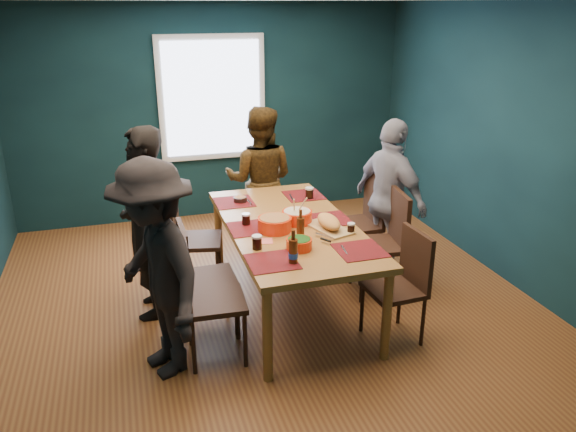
# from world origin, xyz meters

# --- Properties ---
(room) EXTENTS (5.01, 5.01, 2.71)m
(room) POSITION_xyz_m (0.00, 0.27, 1.37)
(room) COLOR brown
(room) RESTS_ON ground
(dining_table) EXTENTS (1.10, 2.19, 0.83)m
(dining_table) POSITION_xyz_m (0.22, -0.19, 0.75)
(dining_table) COLOR #A87632
(dining_table) RESTS_ON floor
(chair_left_far) EXTENTS (0.55, 0.55, 1.02)m
(chair_left_far) POSITION_xyz_m (-0.63, 0.48, 0.60)
(chair_left_far) COLOR #311C10
(chair_left_far) RESTS_ON floor
(chair_left_mid) EXTENTS (0.45, 0.45, 0.98)m
(chair_left_mid) POSITION_xyz_m (-0.65, -0.34, 0.57)
(chair_left_mid) COLOR #311C10
(chair_left_mid) RESTS_ON floor
(chair_left_near) EXTENTS (0.49, 0.49, 1.02)m
(chair_left_near) POSITION_xyz_m (-0.67, -0.77, 0.59)
(chair_left_near) COLOR #311C10
(chair_left_near) RESTS_ON floor
(chair_right_far) EXTENTS (0.47, 0.47, 1.03)m
(chair_right_far) POSITION_xyz_m (1.20, 0.38, 0.60)
(chair_right_far) COLOR #311C10
(chair_right_far) RESTS_ON floor
(chair_right_mid) EXTENTS (0.52, 0.52, 1.02)m
(chair_right_mid) POSITION_xyz_m (1.20, -0.16, 0.59)
(chair_right_mid) COLOR #311C10
(chair_right_mid) RESTS_ON floor
(chair_right_near) EXTENTS (0.46, 0.46, 0.95)m
(chair_right_near) POSITION_xyz_m (0.97, -0.94, 0.55)
(chair_right_near) COLOR #311C10
(chair_right_near) RESTS_ON floor
(person_far_left) EXTENTS (0.48, 0.67, 1.73)m
(person_far_left) POSITION_xyz_m (-1.02, 0.10, 0.86)
(person_far_left) COLOR black
(person_far_left) RESTS_ON floor
(person_back) EXTENTS (0.98, 0.88, 1.65)m
(person_back) POSITION_xyz_m (0.29, 1.20, 0.82)
(person_back) COLOR black
(person_back) RESTS_ON floor
(person_right) EXTENTS (0.64, 1.03, 1.64)m
(person_right) POSITION_xyz_m (1.39, 0.19, 0.82)
(person_right) COLOR white
(person_right) RESTS_ON floor
(person_near_left) EXTENTS (0.95, 1.23, 1.69)m
(person_near_left) POSITION_xyz_m (-1.00, -0.81, 0.84)
(person_near_left) COLOR black
(person_near_left) RESTS_ON floor
(bowl_salad) EXTENTS (0.29, 0.29, 0.12)m
(bowl_salad) POSITION_xyz_m (0.04, -0.30, 0.90)
(bowl_salad) COLOR red
(bowl_salad) RESTS_ON dining_table
(bowl_dumpling) EXTENTS (0.27, 0.27, 0.25)m
(bowl_dumpling) POSITION_xyz_m (0.29, -0.17, 0.89)
(bowl_dumpling) COLOR red
(bowl_dumpling) RESTS_ON dining_table
(bowl_herbs) EXTENTS (0.21, 0.21, 0.09)m
(bowl_herbs) POSITION_xyz_m (0.12, -0.73, 0.88)
(bowl_herbs) COLOR red
(bowl_herbs) RESTS_ON dining_table
(cutting_board) EXTENTS (0.35, 0.58, 0.12)m
(cutting_board) POSITION_xyz_m (0.50, -0.40, 0.89)
(cutting_board) COLOR tan
(cutting_board) RESTS_ON dining_table
(small_bowl) EXTENTS (0.13, 0.13, 0.06)m
(small_bowl) POSITION_xyz_m (-0.09, 0.52, 0.86)
(small_bowl) COLOR black
(small_bowl) RESTS_ON dining_table
(beer_bottle_a) EXTENTS (0.07, 0.07, 0.27)m
(beer_bottle_a) POSITION_xyz_m (0.00, -0.96, 0.93)
(beer_bottle_a) COLOR #461F0C
(beer_bottle_a) RESTS_ON dining_table
(beer_bottle_b) EXTENTS (0.07, 0.07, 0.25)m
(beer_bottle_b) POSITION_xyz_m (0.20, -0.53, 0.93)
(beer_bottle_b) COLOR #461F0C
(beer_bottle_b) RESTS_ON dining_table
(cola_glass_a) EXTENTS (0.08, 0.08, 0.11)m
(cola_glass_a) POSITION_xyz_m (-0.20, -0.63, 0.89)
(cola_glass_a) COLOR black
(cola_glass_a) RESTS_ON dining_table
(cola_glass_b) EXTENTS (0.07, 0.07, 0.09)m
(cola_glass_b) POSITION_xyz_m (0.65, -0.54, 0.88)
(cola_glass_b) COLOR black
(cola_glass_b) RESTS_ON dining_table
(cola_glass_c) EXTENTS (0.08, 0.08, 0.12)m
(cola_glass_c) POSITION_xyz_m (0.60, 0.42, 0.90)
(cola_glass_c) COLOR black
(cola_glass_c) RESTS_ON dining_table
(cola_glass_d) EXTENTS (0.08, 0.08, 0.11)m
(cola_glass_d) POSITION_xyz_m (-0.17, -0.10, 0.89)
(cola_glass_d) COLOR black
(cola_glass_d) RESTS_ON dining_table
(napkin_a) EXTENTS (0.13, 0.13, 0.00)m
(napkin_a) POSITION_xyz_m (0.62, -0.19, 0.83)
(napkin_a) COLOR #EC6963
(napkin_a) RESTS_ON dining_table
(napkin_b) EXTENTS (0.15, 0.15, 0.00)m
(napkin_b) POSITION_xyz_m (-0.10, -0.50, 0.83)
(napkin_b) COLOR #EC6963
(napkin_b) RESTS_ON dining_table
(napkin_c) EXTENTS (0.17, 0.17, 0.00)m
(napkin_c) POSITION_xyz_m (0.52, -0.92, 0.83)
(napkin_c) COLOR #EC6963
(napkin_c) RESTS_ON dining_table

